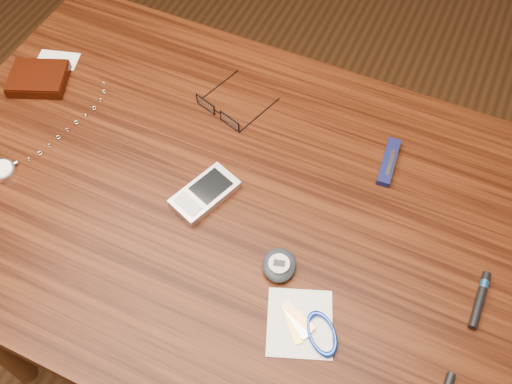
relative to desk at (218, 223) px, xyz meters
The scene contains 10 objects.
ground 0.65m from the desk, ahead, with size 3.80×3.80×0.00m, color #472814.
desk is the anchor object (origin of this frame).
wallet_and_card 0.43m from the desk, 168.53° to the left, with size 0.13×0.15×0.02m.
eyeglasses 0.20m from the desk, 112.90° to the left, with size 0.13×0.14×0.02m.
pocket_watch 0.37m from the desk, 162.19° to the right, with size 0.09×0.27×0.01m.
pda_phone 0.11m from the desk, 119.49° to the right, with size 0.09×0.12×0.02m.
pedometer 0.21m from the desk, 28.61° to the right, with size 0.06×0.07×0.02m.
notepad_keys 0.29m from the desk, 33.32° to the right, with size 0.13×0.13×0.01m.
pocket_knife 0.31m from the desk, 35.29° to the left, with size 0.03×0.10×0.01m.
black_blue_pen 0.45m from the desk, ahead, with size 0.01×0.09×0.01m.
Camera 1 is at (0.28, -0.44, 1.52)m, focal length 40.00 mm.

